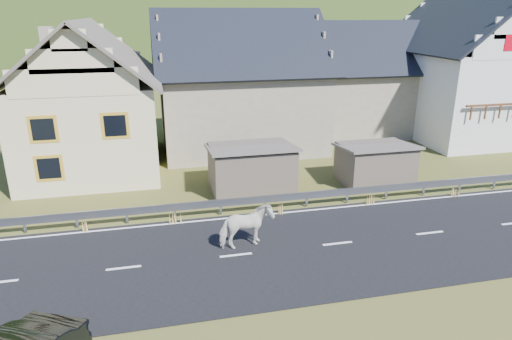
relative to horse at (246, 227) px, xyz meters
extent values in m
plane|color=#424B1C|center=(3.50, -0.55, -0.88)|extent=(160.00, 160.00, 0.00)
cube|color=black|center=(3.50, -0.55, -0.86)|extent=(60.00, 7.00, 0.04)
cube|color=silver|center=(3.50, -0.55, -0.84)|extent=(60.00, 6.60, 0.01)
cube|color=#93969B|center=(3.50, 3.13, -0.30)|extent=(28.00, 0.08, 0.34)
cube|color=#93969B|center=(-8.50, 3.15, -0.53)|extent=(0.10, 0.06, 0.70)
cube|color=#93969B|center=(-6.50, 3.15, -0.53)|extent=(0.10, 0.06, 0.70)
cube|color=#93969B|center=(-4.50, 3.15, -0.53)|extent=(0.10, 0.06, 0.70)
cube|color=#93969B|center=(-2.50, 3.15, -0.53)|extent=(0.10, 0.06, 0.70)
cube|color=#93969B|center=(-0.50, 3.15, -0.53)|extent=(0.10, 0.06, 0.70)
cube|color=#93969B|center=(1.50, 3.15, -0.53)|extent=(0.10, 0.06, 0.70)
cube|color=#93969B|center=(3.50, 3.15, -0.53)|extent=(0.10, 0.06, 0.70)
cube|color=#93969B|center=(5.50, 3.15, -0.53)|extent=(0.10, 0.06, 0.70)
cube|color=#93969B|center=(7.50, 3.15, -0.53)|extent=(0.10, 0.06, 0.70)
cube|color=#93969B|center=(9.50, 3.15, -0.53)|extent=(0.10, 0.06, 0.70)
cube|color=#93969B|center=(11.50, 3.15, -0.53)|extent=(0.10, 0.06, 0.70)
cube|color=#93969B|center=(13.50, 3.15, -0.53)|extent=(0.10, 0.06, 0.70)
cube|color=brown|center=(1.50, 5.95, 0.22)|extent=(4.30, 3.30, 2.40)
cube|color=brown|center=(8.00, 5.45, 0.12)|extent=(3.80, 2.90, 2.20)
cube|color=beige|center=(-6.50, 11.45, 1.62)|extent=(7.00, 9.00, 5.00)
cube|color=gold|center=(-8.10, 6.95, 2.52)|extent=(1.30, 0.12, 1.30)
cube|color=gold|center=(-4.90, 6.95, 2.52)|extent=(1.30, 0.12, 1.30)
cube|color=gold|center=(-8.10, 6.95, 0.62)|extent=(1.30, 0.12, 1.30)
cube|color=gray|center=(-8.50, 12.95, 5.68)|extent=(0.70, 0.70, 2.40)
cube|color=gray|center=(2.50, 14.45, 1.62)|extent=(10.00, 9.00, 5.00)
cube|color=gray|center=(12.50, 16.45, 1.42)|extent=(9.00, 8.00, 4.60)
cube|color=silver|center=(18.50, 13.45, 2.12)|extent=(8.00, 10.00, 6.00)
ellipsoid|color=#264012|center=(8.50, 179.45, -20.88)|extent=(440.00, 280.00, 260.00)
imported|color=silver|center=(0.00, 0.00, 0.00)|extent=(1.27, 2.13, 1.69)
camera|label=1|loc=(-3.08, -15.17, 7.66)|focal=32.00mm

